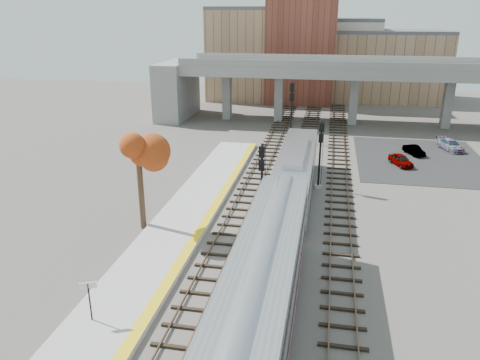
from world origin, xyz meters
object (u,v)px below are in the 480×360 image
(car_b, at_px, (414,150))
(car_c, at_px, (450,145))
(locomotive, at_px, (296,172))
(signal_mast_near, at_px, (261,187))
(signal_mast_mid, at_px, (320,157))
(coach, at_px, (256,322))
(car_a, at_px, (401,160))
(signal_mast_far, at_px, (291,112))
(tree, at_px, (138,153))

(car_b, relative_size, car_c, 0.76)
(locomotive, relative_size, signal_mast_near, 2.90)
(signal_mast_mid, relative_size, car_c, 1.53)
(coach, distance_m, signal_mast_near, 15.94)
(locomotive, bearing_deg, signal_mast_near, -107.15)
(coach, bearing_deg, signal_mast_near, 97.57)
(car_a, height_order, car_c, car_c)
(signal_mast_near, relative_size, car_b, 2.02)
(signal_mast_mid, relative_size, signal_mast_far, 0.86)
(signal_mast_near, height_order, signal_mast_far, signal_mast_far)
(signal_mast_far, bearing_deg, coach, -87.09)
(coach, height_order, signal_mast_far, signal_mast_far)
(signal_mast_near, bearing_deg, car_a, 54.51)
(signal_mast_near, distance_m, car_c, 31.77)
(coach, relative_size, signal_mast_far, 3.31)
(tree, height_order, car_b, tree)
(locomotive, relative_size, tree, 2.34)
(signal_mast_near, bearing_deg, signal_mast_mid, 65.67)
(signal_mast_far, xyz_separation_m, car_a, (12.64, -7.78, -3.20))
(signal_mast_near, xyz_separation_m, signal_mast_mid, (4.10, 9.07, -0.05))
(signal_mast_near, bearing_deg, car_c, 52.55)
(locomotive, relative_size, signal_mast_mid, 2.93)
(tree, height_order, car_c, tree)
(signal_mast_far, xyz_separation_m, car_c, (19.26, -0.35, -3.18))
(signal_mast_far, distance_m, car_c, 19.53)
(signal_mast_mid, xyz_separation_m, tree, (-12.91, -11.25, 2.91))
(signal_mast_mid, height_order, tree, tree)
(car_a, bearing_deg, car_c, 24.94)
(locomotive, xyz_separation_m, car_b, (12.56, 15.38, -1.70))
(signal_mast_near, xyz_separation_m, car_a, (12.64, 17.72, -2.53))
(car_b, bearing_deg, coach, -131.99)
(signal_mast_mid, distance_m, signal_mast_far, 16.95)
(signal_mast_near, relative_size, signal_mast_far, 0.87)
(signal_mast_far, xyz_separation_m, tree, (-8.81, -27.68, 2.20))
(signal_mast_far, bearing_deg, signal_mast_mid, -75.99)
(signal_mast_far, bearing_deg, car_b, -12.75)
(car_c, bearing_deg, coach, -131.64)
(signal_mast_mid, bearing_deg, car_c, 46.68)
(locomotive, height_order, car_b, locomotive)
(coach, distance_m, tree, 17.75)
(signal_mast_near, xyz_separation_m, tree, (-8.81, -2.18, 2.87))
(car_a, bearing_deg, signal_mast_near, -148.80)
(car_a, xyz_separation_m, car_b, (2.02, 4.46, -0.06))
(car_b, bearing_deg, signal_mast_mid, -152.52)
(signal_mast_mid, bearing_deg, car_a, 45.40)
(coach, bearing_deg, tree, 128.70)
(coach, height_order, car_c, coach)
(signal_mast_mid, height_order, signal_mast_far, signal_mast_far)
(signal_mast_far, height_order, car_a, signal_mast_far)
(signal_mast_far, height_order, car_c, signal_mast_far)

